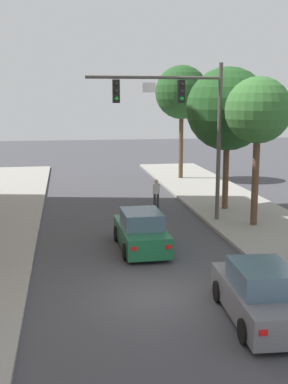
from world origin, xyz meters
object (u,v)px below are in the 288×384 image
object	(u,v)px
pedestrian_crossing_road	(156,193)
street_tree_farthest	(182,93)
traffic_signal_mast	(183,113)
street_tree_third	(228,109)
car_following_grey	(260,295)
car_lead_green	(141,232)
street_tree_second	(258,111)

from	to	relation	value
pedestrian_crossing_road	street_tree_farthest	size ratio (longest dim) A/B	0.20
traffic_signal_mast	street_tree_third	bearing A→B (deg)	38.03
car_following_grey	pedestrian_crossing_road	distance (m)	14.23
street_tree_third	street_tree_farthest	distance (m)	10.74
street_tree_third	street_tree_farthest	bearing A→B (deg)	89.53
pedestrian_crossing_road	car_following_grey	bearing A→B (deg)	-89.13
car_lead_green	street_tree_second	distance (m)	7.86
pedestrian_crossing_road	street_tree_third	size ratio (longest dim) A/B	0.22
pedestrian_crossing_road	street_tree_farthest	xyz separation A→B (m)	(3.66, 9.57, 5.53)
street_tree_farthest	traffic_signal_mast	bearing A→B (deg)	-103.24
street_tree_second	street_tree_farthest	xyz separation A→B (m)	(-0.12, 14.31, 1.00)
car_lead_green	street_tree_second	xyz separation A→B (m)	(5.77, 2.52, 4.72)
car_lead_green	car_following_grey	size ratio (longest dim) A/B	0.99
car_following_grey	street_tree_second	bearing A→B (deg)	69.37
traffic_signal_mast	pedestrian_crossing_road	xyz separation A→B (m)	(-0.60, 3.45, -4.42)
pedestrian_crossing_road	street_tree_third	bearing A→B (deg)	-17.38
traffic_signal_mast	car_following_grey	bearing A→B (deg)	-92.03
car_following_grey	pedestrian_crossing_road	bearing A→B (deg)	90.87
car_lead_green	car_following_grey	bearing A→B (deg)	-72.49
car_following_grey	street_tree_farthest	world-z (taller)	street_tree_farthest
car_lead_green	street_tree_third	world-z (taller)	street_tree_third
street_tree_second	car_following_grey	bearing A→B (deg)	-110.63
pedestrian_crossing_road	street_tree_third	xyz separation A→B (m)	(3.57, -1.12, 4.54)
car_following_grey	street_tree_third	xyz separation A→B (m)	(3.36, 13.11, 4.73)
car_lead_green	street_tree_farthest	bearing A→B (deg)	71.47
car_lead_green	traffic_signal_mast	bearing A→B (deg)	55.95
street_tree_second	street_tree_third	bearing A→B (deg)	93.36
car_following_grey	street_tree_third	size ratio (longest dim) A/B	0.58
street_tree_farthest	pedestrian_crossing_road	bearing A→B (deg)	-110.93
car_lead_green	pedestrian_crossing_road	bearing A→B (deg)	74.74
pedestrian_crossing_road	street_tree_second	distance (m)	7.57
pedestrian_crossing_road	street_tree_second	size ratio (longest dim) A/B	0.24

